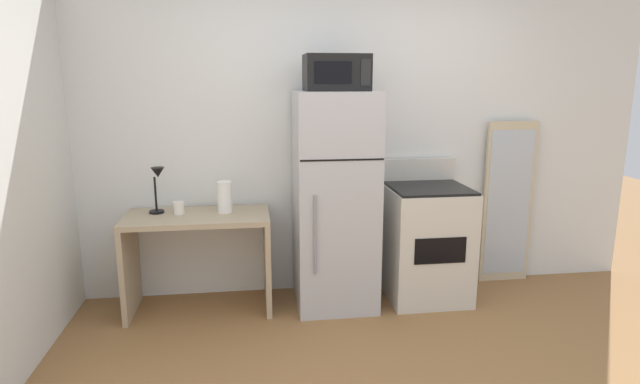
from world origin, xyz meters
TOP-DOWN VIEW (x-y plane):
  - wall_back_white at (0.00, 1.70)m, footprint 5.00×0.10m
  - desk at (-1.20, 1.36)m, footprint 1.07×0.54m
  - desk_lamp at (-1.49, 1.44)m, footprint 0.14×0.12m
  - paper_towel_roll at (-1.00, 1.40)m, footprint 0.11×0.11m
  - coffee_mug at (-1.34, 1.40)m, footprint 0.08×0.08m
  - refrigerator at (-0.16, 1.33)m, footprint 0.60×0.63m
  - microwave at (-0.16, 1.30)m, footprint 0.46×0.35m
  - oven_range at (0.59, 1.33)m, footprint 0.62×0.61m
  - leaning_mirror at (1.39, 1.59)m, footprint 0.44×0.03m

SIDE VIEW (x-z plane):
  - oven_range at x=0.59m, z-range -0.08..1.02m
  - desk at x=-1.20m, z-range 0.14..0.89m
  - leaning_mirror at x=1.39m, z-range 0.00..1.40m
  - coffee_mug at x=-1.34m, z-range 0.75..0.84m
  - refrigerator at x=-0.16m, z-range 0.00..1.66m
  - paper_towel_roll at x=-1.00m, z-range 0.75..0.99m
  - desk_lamp at x=-1.49m, z-range 0.81..1.17m
  - wall_back_white at x=0.00m, z-range 0.00..2.60m
  - microwave at x=-0.16m, z-range 1.66..1.92m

